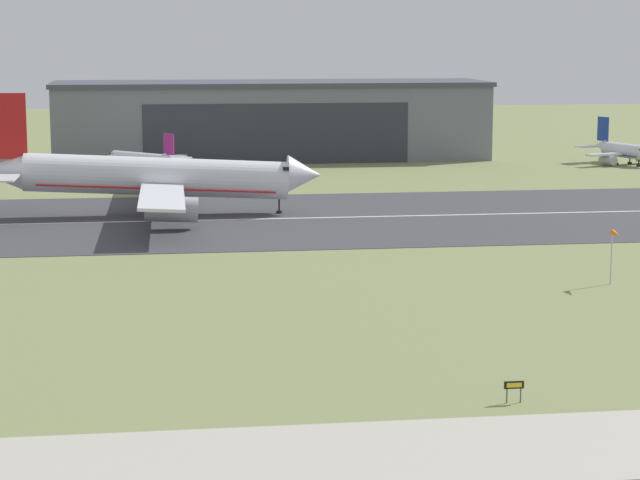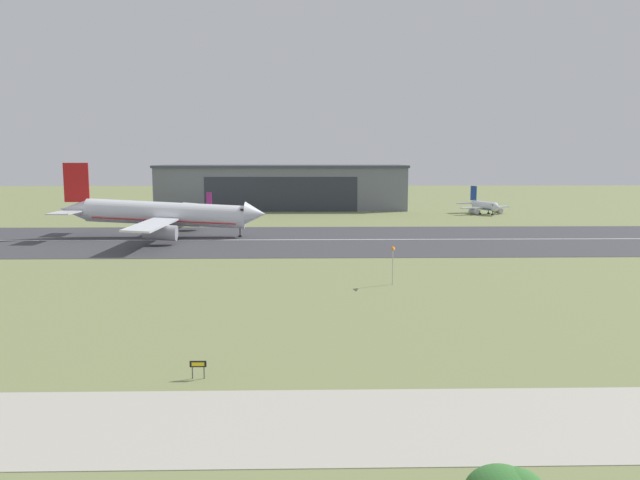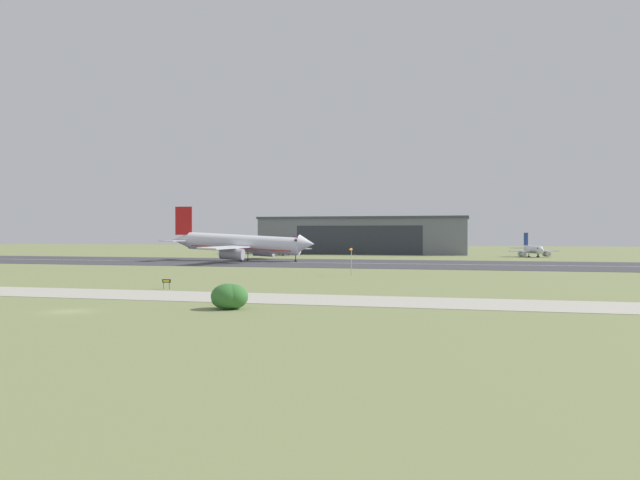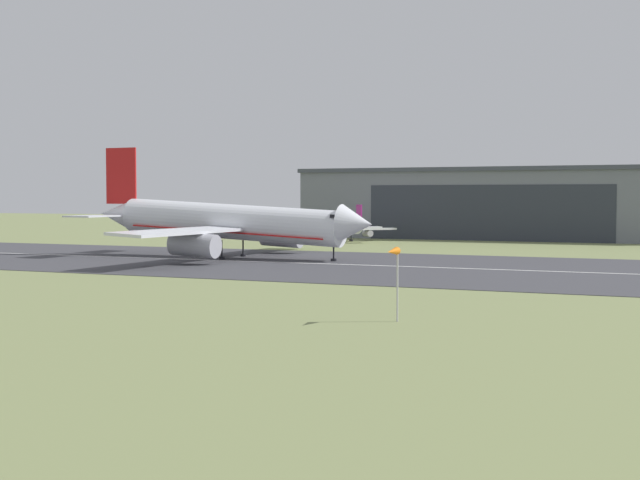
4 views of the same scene
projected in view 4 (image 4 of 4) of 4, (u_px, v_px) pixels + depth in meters
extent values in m
plane|color=#7A8451|center=(122.00, 322.00, 67.97)|extent=(649.84, 649.84, 0.00)
cube|color=#3D3D42|center=(381.00, 266.00, 121.87)|extent=(409.84, 51.85, 0.06)
cube|color=silver|center=(381.00, 266.00, 121.86)|extent=(368.86, 0.70, 0.01)
cube|color=slate|center=(499.00, 205.00, 199.90)|extent=(87.56, 22.99, 14.95)
cube|color=#424751|center=(499.00, 170.00, 199.50)|extent=(88.56, 23.99, 0.90)
cube|color=#2D333D|center=(487.00, 213.00, 189.40)|extent=(52.54, 0.12, 11.96)
cylinder|color=silver|center=(231.00, 222.00, 137.19)|extent=(37.30, 6.16, 7.12)
cone|color=silver|center=(357.00, 224.00, 128.44)|extent=(5.20, 5.49, 5.60)
cone|color=silver|center=(117.00, 214.00, 146.22)|extent=(6.78, 4.98, 5.14)
cube|color=black|center=(340.00, 216.00, 129.50)|extent=(1.22, 4.60, 0.49)
cube|color=red|center=(231.00, 231.00, 137.26)|extent=(33.36, 5.81, 1.77)
cube|color=silver|center=(179.00, 232.00, 122.97)|extent=(6.34, 25.51, 0.67)
cylinder|color=#A8A8B2|center=(194.00, 245.00, 124.42)|extent=(7.21, 3.49, 3.66)
cube|color=silver|center=(281.00, 225.00, 150.88)|extent=(6.34, 25.51, 0.67)
cylinder|color=#A8A8B2|center=(282.00, 237.00, 148.65)|extent=(7.21, 3.49, 3.66)
cube|color=red|center=(121.00, 176.00, 145.50)|extent=(5.86, 0.40, 9.15)
cube|color=silver|center=(93.00, 216.00, 139.82)|extent=(5.30, 8.34, 0.24)
cube|color=silver|center=(144.00, 214.00, 152.17)|extent=(5.30, 8.34, 0.24)
cylinder|color=black|center=(334.00, 252.00, 130.17)|extent=(0.24, 0.24, 2.93)
cylinder|color=black|center=(334.00, 260.00, 130.23)|extent=(0.84, 0.84, 0.44)
cylinder|color=black|center=(222.00, 250.00, 134.37)|extent=(0.24, 0.24, 2.93)
cylinder|color=black|center=(222.00, 258.00, 134.43)|extent=(0.84, 0.84, 0.44)
cylinder|color=black|center=(243.00, 248.00, 140.22)|extent=(0.24, 0.24, 2.93)
cylinder|color=black|center=(243.00, 255.00, 140.29)|extent=(0.84, 0.84, 0.44)
cylinder|color=silver|center=(345.00, 228.00, 187.29)|extent=(10.81, 10.96, 2.23)
cone|color=silver|center=(332.00, 226.00, 194.37)|extent=(3.00, 3.00, 2.23)
cone|color=silver|center=(360.00, 227.00, 179.88)|extent=(3.31, 3.32, 2.01)
cube|color=black|center=(333.00, 225.00, 193.32)|extent=(2.12, 2.11, 0.44)
cube|color=#991E7A|center=(345.00, 230.00, 187.32)|extent=(9.81, 9.94, 0.20)
cube|color=silver|center=(372.00, 229.00, 189.84)|extent=(9.08, 8.96, 0.40)
cylinder|color=#A8A8B2|center=(368.00, 233.00, 189.99)|extent=(3.02, 3.04, 1.38)
cube|color=silver|center=(316.00, 230.00, 185.27)|extent=(9.08, 8.96, 0.40)
cylinder|color=#A8A8B2|center=(319.00, 234.00, 186.02)|extent=(3.02, 3.04, 1.38)
cube|color=#991E7A|center=(359.00, 214.00, 180.12)|extent=(1.90, 1.93, 3.79)
cube|color=silver|center=(373.00, 227.00, 180.89)|extent=(3.92, 3.91, 0.24)
cube|color=silver|center=(347.00, 227.00, 178.88)|extent=(3.92, 3.91, 0.24)
cylinder|color=black|center=(335.00, 236.00, 192.41)|extent=(0.24, 0.24, 1.81)
cylinder|color=black|center=(335.00, 239.00, 192.45)|extent=(0.84, 0.84, 0.44)
cylinder|color=black|center=(351.00, 237.00, 187.65)|extent=(0.24, 0.24, 1.81)
cylinder|color=black|center=(351.00, 240.00, 187.68)|extent=(0.84, 0.84, 0.44)
cylinder|color=black|center=(339.00, 237.00, 186.69)|extent=(0.24, 0.24, 1.81)
cylinder|color=black|center=(339.00, 241.00, 186.73)|extent=(0.84, 0.84, 0.44)
cylinder|color=#B7B7BC|center=(397.00, 285.00, 68.01)|extent=(0.14, 0.14, 5.70)
cone|color=orange|center=(392.00, 251.00, 66.86)|extent=(0.67, 1.97, 0.60)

